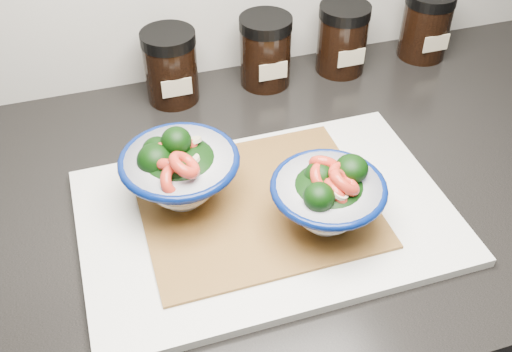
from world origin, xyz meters
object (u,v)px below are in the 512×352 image
object	(u,v)px
spice_jar_b	(265,51)
spice_jar_c	(342,38)
cutting_board	(266,216)
bowl_left	(179,171)
bowl_right	(328,197)
spice_jar_a	(171,66)
spice_jar_d	(426,25)

from	to	relation	value
spice_jar_b	spice_jar_c	bearing A→B (deg)	0.00
cutting_board	bowl_left	distance (m)	0.12
bowl_left	bowl_right	size ratio (longest dim) A/B	1.08
bowl_left	spice_jar_c	world-z (taller)	bowl_left
cutting_board	spice_jar_a	world-z (taller)	spice_jar_a
cutting_board	spice_jar_d	bearing A→B (deg)	38.01
bowl_left	spice_jar_b	distance (m)	0.31
cutting_board	spice_jar_c	xyz separation A→B (m)	(0.23, 0.30, 0.05)
spice_jar_c	bowl_left	bearing A→B (deg)	-142.80
bowl_left	spice_jar_d	xyz separation A→B (m)	(0.47, 0.24, -0.01)
bowl_left	spice_jar_b	size ratio (longest dim) A/B	1.29
cutting_board	bowl_left	xyz separation A→B (m)	(-0.09, 0.05, 0.06)
cutting_board	spice_jar_c	bearing A→B (deg)	52.54
bowl_right	spice_jar_d	xyz separation A→B (m)	(0.32, 0.34, -0.00)
bowl_left	bowl_right	world-z (taller)	bowl_left
spice_jar_b	spice_jar_c	distance (m)	0.13
bowl_left	spice_jar_b	bearing A→B (deg)	52.05
spice_jar_a	spice_jar_d	size ratio (longest dim) A/B	1.00
cutting_board	spice_jar_b	bearing A→B (deg)	72.04
spice_jar_a	spice_jar_d	xyz separation A→B (m)	(0.43, 0.00, 0.00)
bowl_right	spice_jar_a	xyz separation A→B (m)	(-0.12, 0.34, -0.00)
cutting_board	spice_jar_a	bearing A→B (deg)	100.42
bowl_right	spice_jar_b	xyz separation A→B (m)	(0.03, 0.34, -0.00)
bowl_left	bowl_right	xyz separation A→B (m)	(0.15, -0.09, -0.00)
cutting_board	bowl_left	bearing A→B (deg)	150.79
spice_jar_a	spice_jar_c	world-z (taller)	same
bowl_left	spice_jar_c	distance (m)	0.40
bowl_left	spice_jar_a	world-z (taller)	bowl_left
bowl_right	spice_jar_a	distance (m)	0.35
cutting_board	spice_jar_a	distance (m)	0.30
spice_jar_c	spice_jar_d	xyz separation A→B (m)	(0.15, 0.00, 0.00)
bowl_right	spice_jar_d	distance (m)	0.46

